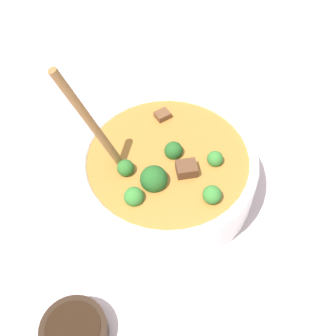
% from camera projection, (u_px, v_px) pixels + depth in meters
% --- Properties ---
extents(ground_plane, '(4.00, 4.00, 0.00)m').
position_uv_depth(ground_plane, '(168.00, 187.00, 0.72)').
color(ground_plane, silver).
extents(stew_bowl, '(0.28, 0.28, 0.28)m').
position_uv_depth(stew_bowl, '(168.00, 170.00, 0.68)').
color(stew_bowl, white).
rests_on(stew_bowl, ground_plane).
extents(condiment_bowl, '(0.09, 0.09, 0.03)m').
position_uv_depth(condiment_bowl, '(74.00, 331.00, 0.56)').
color(condiment_bowl, black).
rests_on(condiment_bowl, ground_plane).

